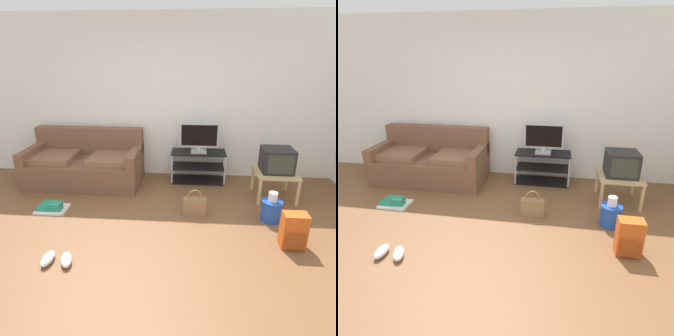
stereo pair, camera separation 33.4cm
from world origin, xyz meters
The scene contains 12 objects.
ground_plane centered at (0.00, 0.00, -0.01)m, with size 9.00×9.80×0.02m, color brown.
wall_back centered at (0.00, 2.45, 1.35)m, with size 9.00×0.10×2.70m, color white.
couch centered at (-1.24, 1.92, 0.32)m, with size 1.87×0.94×0.88m.
tv_stand centered at (0.66, 2.12, 0.26)m, with size 0.91×0.42×0.53m.
flat_tv centered at (0.66, 2.09, 0.77)m, with size 0.64×0.22×0.49m.
side_table centered at (1.80, 1.57, 0.37)m, with size 0.60×0.60×0.42m.
crt_tv centered at (1.80, 1.59, 0.60)m, with size 0.44×0.42×0.35m.
backpack centered at (1.71, 0.30, 0.20)m, with size 0.27×0.25×0.41m.
handbag centered at (0.61, 0.93, 0.13)m, with size 0.31×0.11×0.37m.
cleaning_bucket centered at (1.60, 0.86, 0.17)m, with size 0.27×0.27×0.40m.
sneakers_pair centered at (-0.83, -0.20, 0.04)m, with size 0.35×0.27×0.09m.
floor_tray centered at (-1.39, 0.89, 0.04)m, with size 0.42×0.33×0.14m.
Camera 2 is at (0.87, -2.57, 2.02)m, focal length 31.35 mm.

